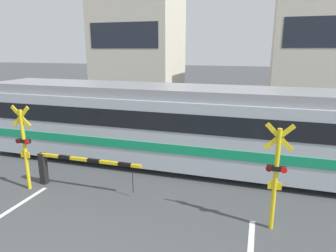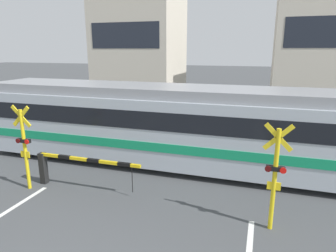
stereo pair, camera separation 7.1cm
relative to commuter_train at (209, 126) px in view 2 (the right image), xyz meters
name	(u,v)px [view 2 (the right image)]	position (x,y,z in m)	size (l,w,h in m)	color
rail_track_near	(164,169)	(-1.51, -0.72, -1.60)	(50.00, 0.10, 0.08)	#5B564C
rail_track_far	(175,156)	(-1.51, 0.72, -1.60)	(50.00, 0.10, 0.08)	#5B564C
commuter_train	(209,126)	(0.00, 0.00, 0.00)	(18.18, 2.74, 3.05)	#ADB7C1
crossing_barrier_near	(66,164)	(-4.11, -2.98, -0.86)	(3.62, 0.20, 1.08)	black
crossing_barrier_far	(243,132)	(1.09, 2.73, -0.86)	(3.62, 0.20, 1.08)	black
crossing_signal_left	(24,144)	(-5.23, -3.46, -0.13)	(0.68, 0.15, 2.74)	yellow
crossing_signal_right	(275,173)	(2.21, -3.46, -0.13)	(0.68, 0.15, 2.74)	yellow
pedestrian	(190,114)	(-1.95, 5.17, -0.75)	(0.38, 0.22, 1.56)	brown
building_left_of_street	(140,43)	(-8.79, 14.62, 3.29)	(6.84, 6.28, 9.85)	beige
building_right_of_street	(318,41)	(5.41, 14.62, 3.31)	(6.11, 6.28, 9.90)	beige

